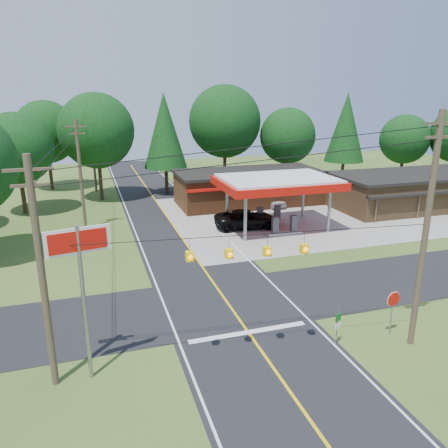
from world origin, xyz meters
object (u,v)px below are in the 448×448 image
object	(u,v)px
suv_car	(247,219)
big_stop_sign	(81,267)
gas_canopy	(278,184)
octagonal_stop_sign	(393,303)
sedan_car	(271,200)

from	to	relation	value
suv_car	big_stop_sign	xyz separation A→B (m)	(-14.50, -19.07, 4.44)
gas_canopy	octagonal_stop_sign	xyz separation A→B (m)	(-2.00, -19.01, -2.41)
big_stop_sign	octagonal_stop_sign	size ratio (longest dim) A/B	2.84
sedan_car	big_stop_sign	bearing A→B (deg)	-132.14
suv_car	octagonal_stop_sign	bearing A→B (deg)	-172.06
octagonal_stop_sign	gas_canopy	bearing A→B (deg)	84.00
gas_canopy	suv_car	size ratio (longest dim) A/B	1.74
gas_canopy	sedan_car	distance (m)	9.24
sedan_car	octagonal_stop_sign	size ratio (longest dim) A/B	1.78
sedan_car	gas_canopy	bearing A→B (deg)	-115.14
big_stop_sign	octagonal_stop_sign	world-z (taller)	big_stop_sign
gas_canopy	suv_car	bearing A→B (deg)	157.13
suv_car	sedan_car	distance (m)	8.86
gas_canopy	octagonal_stop_sign	size ratio (longest dim) A/B	4.26
gas_canopy	big_stop_sign	xyz separation A→B (m)	(-17.00, -18.01, 1.02)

